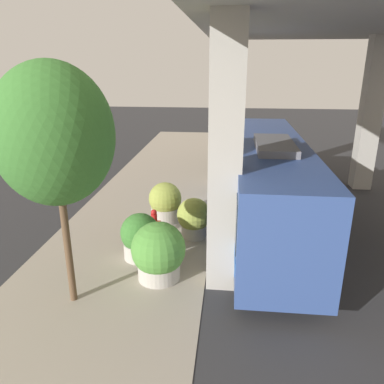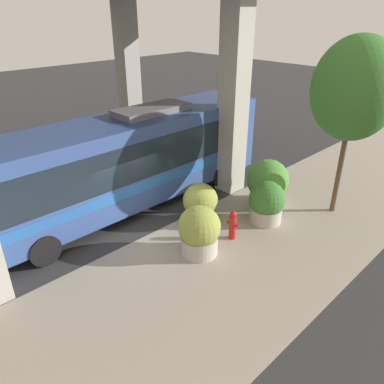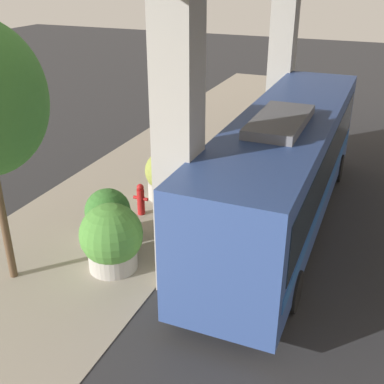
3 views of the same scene
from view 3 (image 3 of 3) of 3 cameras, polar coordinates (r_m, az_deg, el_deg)
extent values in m
plane|color=#2D2D30|center=(16.40, 3.95, -0.98)|extent=(80.00, 80.00, 0.00)
cube|color=gray|center=(17.47, -5.39, 0.74)|extent=(6.00, 40.00, 0.02)
cube|color=#ADA89E|center=(10.52, -1.62, 5.81)|extent=(0.90, 0.90, 7.50)
cube|color=#ADA89E|center=(19.63, 10.56, 14.69)|extent=(0.90, 0.90, 7.50)
cube|color=#334C8C|center=(14.26, 10.95, 3.16)|extent=(2.50, 11.77, 3.07)
cube|color=#19232D|center=(14.12, 11.08, 4.54)|extent=(2.54, 10.83, 1.35)
cube|color=#2659A5|center=(14.50, 10.76, 0.91)|extent=(2.54, 11.18, 0.37)
cube|color=slate|center=(12.62, 10.40, 8.26)|extent=(1.25, 2.94, 0.24)
cylinder|color=black|center=(18.78, 9.85, 3.90)|extent=(0.28, 1.00, 1.00)
cylinder|color=black|center=(18.46, 16.92, 2.76)|extent=(0.28, 1.00, 1.00)
cylinder|color=black|center=(11.98, 0.75, -9.04)|extent=(0.28, 1.00, 1.00)
cylinder|color=black|center=(11.49, 11.88, -11.40)|extent=(0.28, 1.00, 1.00)
cylinder|color=#B21919|center=(15.34, -6.07, -1.19)|extent=(0.24, 0.24, 0.88)
sphere|color=#B21919|center=(15.12, -6.16, 0.55)|extent=(0.23, 0.23, 0.23)
cylinder|color=#B21919|center=(15.36, -6.67, -0.63)|extent=(0.14, 0.11, 0.11)
cylinder|color=#B21919|center=(15.21, -5.51, -0.86)|extent=(0.14, 0.11, 0.11)
cylinder|color=#ADA89E|center=(12.91, -9.32, -7.79)|extent=(1.28, 1.28, 0.56)
sphere|color=#4C8C38|center=(12.52, -9.56, -4.99)|extent=(1.64, 1.64, 1.64)
sphere|color=#BF334C|center=(12.50, -9.14, -6.48)|extent=(0.45, 0.45, 0.45)
cylinder|color=#ADA89E|center=(14.16, -9.76, -4.56)|extent=(1.14, 1.14, 0.58)
sphere|color=#38722D|center=(13.85, -9.96, -2.24)|extent=(1.30, 1.30, 1.30)
sphere|color=#BF334C|center=(13.79, -9.64, -3.29)|extent=(0.40, 0.40, 0.40)
cylinder|color=#ADA89E|center=(16.43, -3.18, 0.33)|extent=(1.17, 1.17, 0.63)
sphere|color=olive|center=(16.15, -3.24, 2.53)|extent=(1.34, 1.34, 1.34)
sphere|color=#BF334C|center=(16.08, -2.93, 1.63)|extent=(0.41, 0.41, 0.41)
cylinder|color=#ADA89E|center=(14.84, -0.86, -2.69)|extent=(0.94, 0.94, 0.56)
sphere|color=olive|center=(14.56, -0.87, -0.51)|extent=(1.26, 1.26, 1.26)
sphere|color=orange|center=(14.53, -0.59, -1.50)|extent=(0.33, 0.33, 0.33)
cylinder|color=brown|center=(12.46, -21.62, -2.16)|extent=(0.19, 0.19, 3.77)
camera|label=1|loc=(4.16, -74.08, -7.68)|focal=35.00mm
camera|label=2|loc=(24.44, -12.01, 24.71)|focal=35.00mm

